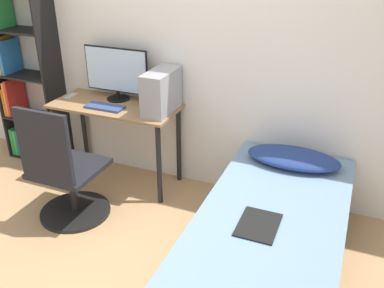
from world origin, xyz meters
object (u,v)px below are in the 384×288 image
bookshelf (20,74)px  monitor (116,72)px  pc_tower (162,91)px  office_chair (65,179)px  keyboard (105,107)px  bed (268,248)px

bookshelf → monitor: (1.08, 0.03, 0.13)m
bookshelf → pc_tower: 1.58m
bookshelf → pc_tower: size_ratio=4.10×
office_chair → keyboard: 0.71m
office_chair → monitor: 1.04m
bed → monitor: (-1.63, 0.89, 0.76)m
office_chair → bed: bearing=-2.0°
bookshelf → monitor: bookshelf is taller
keyboard → monitor: bearing=91.8°
monitor → bookshelf: bearing=-178.3°
bookshelf → bed: 2.90m
bookshelf → keyboard: size_ratio=5.12×
bookshelf → office_chair: bearing=-37.0°
bed → pc_tower: 1.53m
bed → keyboard: keyboard is taller
bookshelf → bed: bearing=-17.5°
office_chair → pc_tower: (0.52, 0.71, 0.56)m
bookshelf → monitor: 1.09m
bookshelf → keyboard: (1.09, -0.21, -0.11)m
bookshelf → office_chair: 1.41m
office_chair → keyboard: office_chair is taller
office_chair → pc_tower: pc_tower is taller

